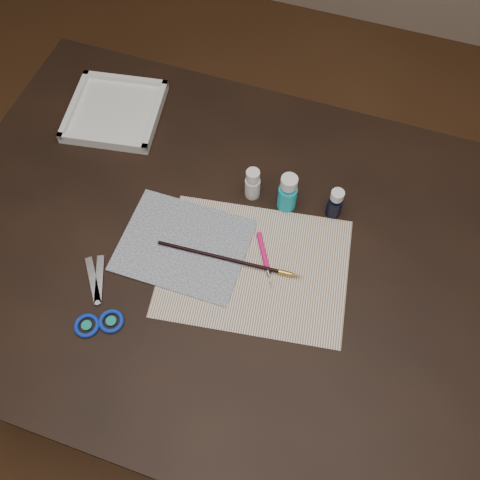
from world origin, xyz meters
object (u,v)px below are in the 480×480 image
(scissors, at_px, (93,296))
(paint_bottle_navy, at_px, (335,203))
(paint_bottle_cyan, at_px, (288,193))
(palette_tray, at_px, (115,111))
(paint_bottle_white, at_px, (253,184))
(canvas, at_px, (184,245))
(paper, at_px, (254,267))

(scissors, bearing_deg, paint_bottle_navy, -86.01)
(paint_bottle_cyan, relative_size, palette_tray, 0.46)
(paint_bottle_white, distance_m, paint_bottle_navy, 0.18)
(paint_bottle_cyan, bearing_deg, palette_tray, 165.79)
(paint_bottle_cyan, bearing_deg, canvas, -136.40)
(canvas, bearing_deg, paper, -0.02)
(paint_bottle_cyan, height_order, paint_bottle_navy, paint_bottle_cyan)
(canvas, relative_size, palette_tray, 1.21)
(paper, distance_m, paint_bottle_cyan, 0.17)
(palette_tray, bearing_deg, scissors, -69.92)
(paint_bottle_navy, xyz_separation_m, palette_tray, (-0.56, 0.10, -0.03))
(canvas, distance_m, paint_bottle_white, 0.20)
(paper, bearing_deg, canvas, 179.98)
(paper, height_order, scissors, scissors)
(paint_bottle_white, relative_size, paint_bottle_navy, 1.05)
(canvas, distance_m, paint_bottle_cyan, 0.24)
(paint_bottle_cyan, distance_m, palette_tray, 0.47)
(paint_bottle_cyan, xyz_separation_m, scissors, (-0.30, -0.33, -0.04))
(paper, relative_size, scissors, 1.97)
(paint_bottle_cyan, bearing_deg, paper, -96.37)
(paint_bottle_navy, bearing_deg, paint_bottle_white, -176.90)
(paper, bearing_deg, paint_bottle_navy, 56.45)
(scissors, bearing_deg, paper, -96.37)
(canvas, relative_size, paint_bottle_navy, 3.34)
(canvas, bearing_deg, scissors, -127.44)
(paint_bottle_white, bearing_deg, canvas, -119.22)
(canvas, relative_size, paint_bottle_cyan, 2.63)
(scissors, bearing_deg, paint_bottle_cyan, -78.93)
(paint_bottle_white, bearing_deg, paint_bottle_navy, 3.10)
(palette_tray, bearing_deg, paint_bottle_navy, -10.40)
(canvas, height_order, paint_bottle_cyan, paint_bottle_cyan)
(paper, xyz_separation_m, paint_bottle_white, (-0.06, 0.17, 0.04))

